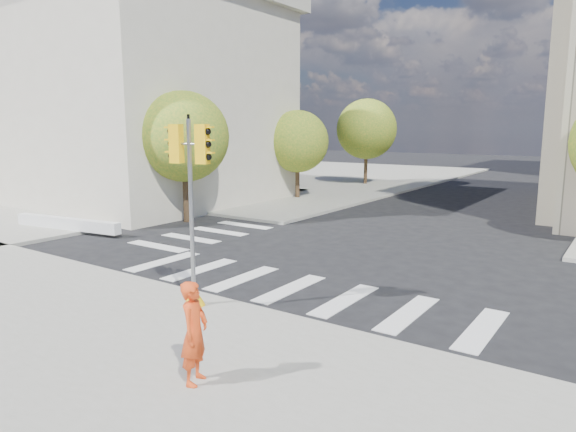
% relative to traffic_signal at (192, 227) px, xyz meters
% --- Properties ---
extents(ground, '(160.00, 160.00, 0.00)m').
position_rel_traffic_signal_xyz_m(ground, '(1.10, 4.90, -2.20)').
color(ground, black).
rests_on(ground, ground).
extents(sidewalk_far_left, '(28.00, 40.00, 0.15)m').
position_rel_traffic_signal_xyz_m(sidewalk_far_left, '(-18.90, 30.90, -2.12)').
color(sidewalk_far_left, gray).
rests_on(sidewalk_far_left, ground).
extents(classical_building, '(19.00, 15.00, 12.70)m').
position_rel_traffic_signal_xyz_m(classical_building, '(-18.90, 12.90, 4.25)').
color(classical_building, beige).
rests_on(classical_building, ground).
extents(tree_lw_near, '(4.40, 4.40, 6.41)m').
position_rel_traffic_signal_xyz_m(tree_lw_near, '(-9.40, 8.90, 2.01)').
color(tree_lw_near, '#382616').
rests_on(tree_lw_near, ground).
extents(tree_lw_mid, '(4.00, 4.00, 5.77)m').
position_rel_traffic_signal_xyz_m(tree_lw_mid, '(-9.40, 18.90, 1.57)').
color(tree_lw_mid, '#382616').
rests_on(tree_lw_mid, ground).
extents(tree_lw_far, '(4.80, 4.80, 6.95)m').
position_rel_traffic_signal_xyz_m(tree_lw_far, '(-9.40, 28.90, 2.34)').
color(tree_lw_far, '#382616').
rests_on(tree_lw_far, ground).
extents(traffic_signal, '(1.08, 0.56, 4.80)m').
position_rel_traffic_signal_xyz_m(traffic_signal, '(0.00, 0.00, 0.00)').
color(traffic_signal, yellow).
rests_on(traffic_signal, sidewalk_near).
extents(photographer, '(0.65, 0.79, 1.86)m').
position_rel_traffic_signal_xyz_m(photographer, '(2.91, -2.88, -1.12)').
color(photographer, '#E34215').
rests_on(photographer, sidewalk_near).
extents(planter_wall, '(5.99, 1.33, 0.50)m').
position_rel_traffic_signal_xyz_m(planter_wall, '(-11.90, 3.99, -1.80)').
color(planter_wall, silver).
rests_on(planter_wall, sidewalk_left_near).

